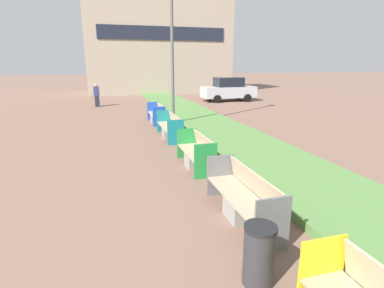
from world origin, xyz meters
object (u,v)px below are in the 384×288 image
bench_green_frame (196,155)px  bench_teal_frame (170,128)px  parked_car_distant (228,89)px  street_lamp_post (172,16)px  pedestrian_walking (97,95)px  bench_grey_frame (243,200)px  bench_blue_frame (157,116)px  litter_bin (259,255)px

bench_green_frame → bench_teal_frame: bearing=89.9°
parked_car_distant → street_lamp_post: bearing=-126.7°
street_lamp_post → parked_car_distant: street_lamp_post is taller
pedestrian_walking → bench_teal_frame: bearing=-73.4°
bench_grey_frame → bench_blue_frame: bearing=90.0°
parked_car_distant → litter_bin: bearing=-111.4°
bench_blue_frame → street_lamp_post: (0.61, -1.09, 4.57)m
bench_green_frame → bench_blue_frame: 6.99m
bench_grey_frame → street_lamp_post: size_ratio=0.25×
bench_grey_frame → litter_bin: bench_grey_frame is taller
bench_grey_frame → pedestrian_walking: size_ratio=1.45×
bench_green_frame → litter_bin: 4.85m
bench_green_frame → parked_car_distant: size_ratio=0.46×
bench_grey_frame → litter_bin: size_ratio=2.66×
street_lamp_post → pedestrian_walking: size_ratio=5.75×
pedestrian_walking → bench_green_frame: bearing=-77.7°
bench_teal_frame → street_lamp_post: size_ratio=0.26×
bench_blue_frame → litter_bin: bearing=-92.7°
bench_blue_frame → parked_car_distant: bearing=46.9°
street_lamp_post → bench_grey_frame: bearing=-93.9°
pedestrian_walking → parked_car_distant: size_ratio=0.38×
bench_blue_frame → litter_bin: (-0.56, -11.80, 0.07)m
bench_teal_frame → litter_bin: bearing=-93.8°
bench_green_frame → litter_bin: bench_green_frame is taller
bench_blue_frame → litter_bin: size_ratio=2.24×
litter_bin → parked_car_distant: bearing=68.6°
street_lamp_post → pedestrian_walking: 9.74m
bench_grey_frame → bench_green_frame: size_ratio=1.18×
bench_teal_frame → litter_bin: bench_teal_frame is taller
street_lamp_post → litter_bin: bearing=-96.3°
bench_blue_frame → bench_teal_frame: bearing=-89.9°
bench_teal_frame → street_lamp_post: 5.10m
bench_teal_frame → bench_blue_frame: same height
bench_grey_frame → pedestrian_walking: (-3.04, 17.04, 0.42)m
parked_car_distant → bench_green_frame: bearing=-115.8°
bench_green_frame → parked_car_distant: bearing=64.2°
street_lamp_post → parked_car_distant: bearing=53.3°
litter_bin → parked_car_distant: parked_car_distant is taller
pedestrian_walking → parked_car_distant: bearing=3.0°
pedestrian_walking → bench_grey_frame: bearing=-79.9°
litter_bin → parked_car_distant: size_ratio=0.21×
parked_car_distant → bench_teal_frame: bearing=-123.0°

